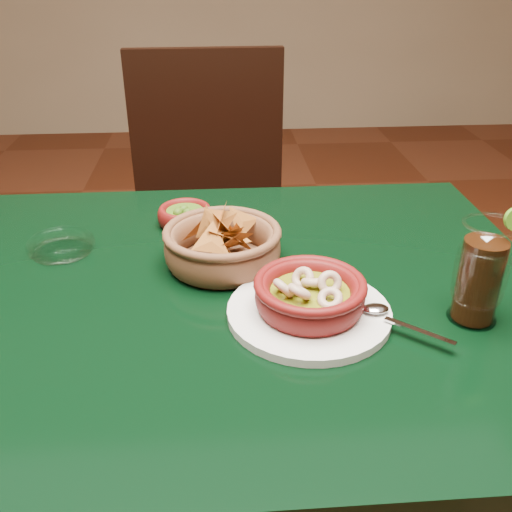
{
  "coord_description": "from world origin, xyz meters",
  "views": [
    {
      "loc": [
        0.09,
        -0.74,
        1.2
      ],
      "look_at": [
        0.14,
        -0.02,
        0.81
      ],
      "focal_mm": 40.0,
      "sensor_mm": 36.0,
      "label": 1
    }
  ],
  "objects": [
    {
      "name": "dining_table",
      "position": [
        0.0,
        0.0,
        0.65
      ],
      "size": [
        1.2,
        0.8,
        0.75
      ],
      "color": "black",
      "rests_on": "ground"
    },
    {
      "name": "dining_chair",
      "position": [
        0.07,
        0.71,
        0.54
      ],
      "size": [
        0.46,
        0.46,
        0.97
      ],
      "color": "black",
      "rests_on": "ground"
    },
    {
      "name": "shrimp_plate",
      "position": [
        0.21,
        -0.09,
        0.78
      ],
      "size": [
        0.29,
        0.23,
        0.07
      ],
      "color": "silver",
      "rests_on": "dining_table"
    },
    {
      "name": "chip_basket",
      "position": [
        0.09,
        0.07,
        0.78
      ],
      "size": [
        0.22,
        0.22,
        0.14
      ],
      "color": "brown",
      "rests_on": "dining_table"
    },
    {
      "name": "guacamole_ramekin",
      "position": [
        0.03,
        0.22,
        0.77
      ],
      "size": [
        0.12,
        0.12,
        0.04
      ],
      "color": "#520C0B",
      "rests_on": "dining_table"
    },
    {
      "name": "cola_drink",
      "position": [
        0.43,
        -0.11,
        0.82
      ],
      "size": [
        0.14,
        0.14,
        0.17
      ],
      "color": "white",
      "rests_on": "dining_table"
    },
    {
      "name": "glass_ashtray",
      "position": [
        -0.18,
        0.13,
        0.76
      ],
      "size": [
        0.12,
        0.12,
        0.03
      ],
      "color": "white",
      "rests_on": "dining_table"
    }
  ]
}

